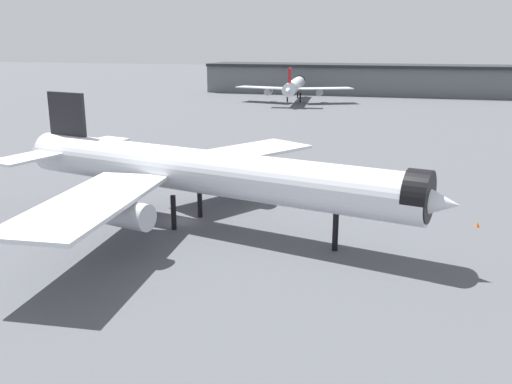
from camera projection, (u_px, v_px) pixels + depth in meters
ground at (180, 221)px, 70.05m from camera, size 900.00×900.00×0.00m
airliner_near_gate at (201, 172)px, 66.49m from camera, size 58.91×53.05×15.34m
airliner_far_taxiway at (294, 86)px, 205.78m from camera, size 43.30×47.79×13.22m
terminal_building at (438, 80)px, 229.20m from camera, size 193.41×27.94×18.49m
baggage_tug_wing at (205, 159)px, 101.93m from camera, size 3.00×3.58×1.85m
traffic_cone_near_nose at (444, 200)px, 78.12m from camera, size 0.53×0.53×0.66m
traffic_cone_wingtip at (477, 224)px, 67.69m from camera, size 0.51×0.51×0.64m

